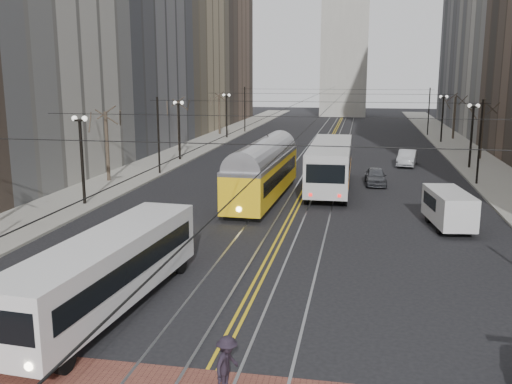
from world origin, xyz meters
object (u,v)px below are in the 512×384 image
at_px(sedan_grey, 376,176).
at_px(streetcar, 263,177).
at_px(transit_bus, 108,274).
at_px(sedan_silver, 407,158).
at_px(pedestrian_d, 227,365).
at_px(cargo_van, 449,210).
at_px(rear_bus, 330,167).

bearing_deg(sedan_grey, streetcar, -140.85).
bearing_deg(transit_bus, sedan_grey, 73.50).
height_order(sedan_silver, pedestrian_d, pedestrian_d).
bearing_deg(sedan_silver, pedestrian_d, -91.76).
bearing_deg(sedan_grey, sedan_silver, 70.69).
bearing_deg(sedan_grey, transit_bus, -113.23).
bearing_deg(sedan_silver, transit_bus, -101.11).
height_order(streetcar, pedestrian_d, streetcar).
distance_m(cargo_van, sedan_grey, 12.81).
bearing_deg(transit_bus, streetcar, 87.55).
distance_m(sedan_grey, sedan_silver, 10.55).
xyz_separation_m(sedan_grey, sedan_silver, (3.07, 10.09, 0.07)).
distance_m(transit_bus, rear_bus, 24.83).
bearing_deg(cargo_van, sedan_grey, 98.84).
bearing_deg(sedan_silver, streetcar, -113.81).
relative_size(rear_bus, sedan_grey, 3.36).
height_order(transit_bus, sedan_silver, transit_bus).
xyz_separation_m(rear_bus, cargo_van, (7.15, -9.87, -0.66)).
distance_m(streetcar, pedestrian_d, 24.30).
distance_m(rear_bus, sedan_silver, 14.08).
xyz_separation_m(rear_bus, sedan_silver, (6.47, 12.47, -0.98)).
relative_size(cargo_van, sedan_silver, 1.07).
xyz_separation_m(cargo_van, sedan_silver, (-0.68, 22.33, -0.32)).
distance_m(rear_bus, sedan_grey, 4.28).
relative_size(cargo_van, pedestrian_d, 2.91).
bearing_deg(pedestrian_d, sedan_silver, 3.95).
relative_size(sedan_grey, pedestrian_d, 2.39).
relative_size(transit_bus, pedestrian_d, 6.80).
relative_size(streetcar, rear_bus, 1.03).
xyz_separation_m(streetcar, sedan_silver, (10.77, 16.91, -0.86)).
xyz_separation_m(transit_bus, cargo_van, (13.78, 14.06, -0.34)).
relative_size(rear_bus, cargo_van, 2.76).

